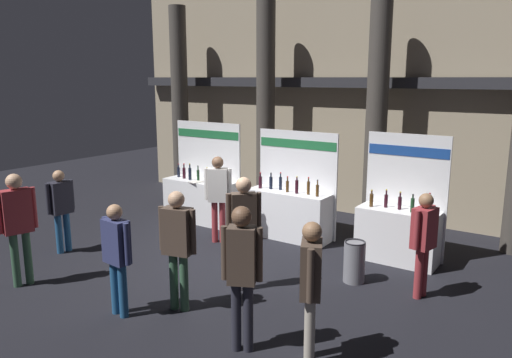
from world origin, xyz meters
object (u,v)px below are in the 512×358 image
object	(u,v)px
visitor_0	(18,219)
trash_bin	(354,262)
visitor_1	(218,192)
visitor_3	(242,266)
exhibitor_booth_2	(399,230)
visitor_6	(117,251)
visitor_4	(311,279)
exhibitor_booth_0	(201,196)
visitor_2	(424,236)
visitor_7	(244,224)
visitor_5	(61,204)
exhibitor_booth_1	(290,210)
visitor_8	(178,240)

from	to	relation	value
visitor_0	trash_bin	bearing A→B (deg)	140.73
visitor_1	visitor_3	world-z (taller)	visitor_3
exhibitor_booth_2	visitor_6	world-z (taller)	exhibitor_booth_2
visitor_1	visitor_4	world-z (taller)	visitor_1
trash_bin	visitor_3	xyz separation A→B (m)	(-0.30, -2.73, 0.75)
exhibitor_booth_0	visitor_2	distance (m)	5.61
visitor_7	visitor_1	bearing A→B (deg)	-86.03
visitor_2	visitor_5	distance (m)	6.54
visitor_0	visitor_5	bearing A→B (deg)	-133.18
exhibitor_booth_0	visitor_7	xyz separation A→B (m)	(3.06, -2.56, 0.50)
visitor_6	trash_bin	bearing A→B (deg)	57.44
trash_bin	visitor_3	world-z (taller)	visitor_3
exhibitor_booth_1	visitor_6	bearing A→B (deg)	-92.97
exhibitor_booth_1	visitor_2	size ratio (longest dim) A/B	1.36
visitor_4	visitor_8	bearing A→B (deg)	-118.77
visitor_0	exhibitor_booth_0	bearing A→B (deg)	-164.82
visitor_0	visitor_6	size ratio (longest dim) A/B	1.14
visitor_1	visitor_3	distance (m)	4.14
trash_bin	visitor_4	bearing A→B (deg)	-78.74
visitor_4	visitor_8	xyz separation A→B (m)	(-2.18, 0.11, 0.03)
exhibitor_booth_2	visitor_5	world-z (taller)	exhibitor_booth_2
trash_bin	visitor_1	size ratio (longest dim) A/B	0.39
visitor_6	visitor_8	distance (m)	0.84
exhibitor_booth_2	visitor_5	size ratio (longest dim) A/B	1.44
exhibitor_booth_0	visitor_7	distance (m)	4.02
exhibitor_booth_1	visitor_4	bearing A→B (deg)	-56.66
visitor_0	visitor_3	size ratio (longest dim) A/B	1.00
visitor_2	visitor_8	xyz separation A→B (m)	(-2.76, -2.39, 0.09)
visitor_7	visitor_2	bearing A→B (deg)	164.28
visitor_7	visitor_8	distance (m)	1.16
visitor_2	visitor_8	size ratio (longest dim) A/B	0.93
visitor_0	visitor_7	size ratio (longest dim) A/B	1.01
visitor_1	visitor_4	distance (m)	4.55
visitor_0	visitor_5	distance (m)	1.56
visitor_1	visitor_2	world-z (taller)	visitor_1
trash_bin	visitor_7	bearing A→B (deg)	-136.45
exhibitor_booth_0	visitor_4	world-z (taller)	exhibitor_booth_0
visitor_6	exhibitor_booth_1	bearing A→B (deg)	92.11
visitor_5	visitor_8	distance (m)	3.55
visitor_8	visitor_3	bearing A→B (deg)	151.73
visitor_1	visitor_4	size ratio (longest dim) A/B	1.03
visitor_3	exhibitor_booth_1	bearing A→B (deg)	86.64
visitor_4	exhibitor_booth_1	bearing A→B (deg)	-172.41
exhibitor_booth_2	visitor_4	xyz separation A→B (m)	(0.22, -3.81, 0.44)
visitor_4	exhibitor_booth_0	bearing A→B (deg)	-153.41
exhibitor_booth_1	trash_bin	world-z (taller)	exhibitor_booth_1
trash_bin	visitor_2	world-z (taller)	visitor_2
exhibitor_booth_2	visitor_0	xyz separation A→B (m)	(-4.66, -4.48, 0.52)
visitor_4	visitor_7	distance (m)	2.18
exhibitor_booth_0	visitor_1	bearing A→B (deg)	-36.90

